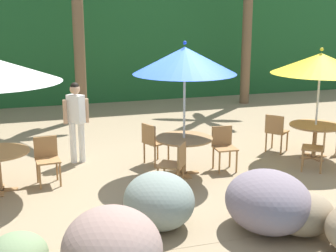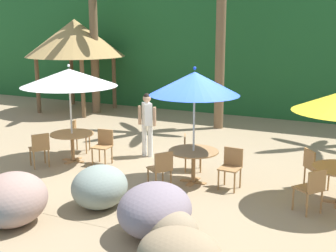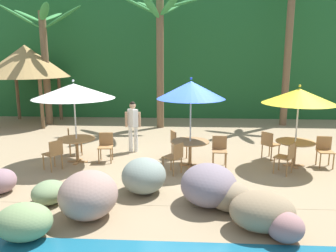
# 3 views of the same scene
# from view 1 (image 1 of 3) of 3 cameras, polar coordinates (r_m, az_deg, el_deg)

# --- Properties ---
(ground_plane) EXTENTS (120.00, 120.00, 0.00)m
(ground_plane) POSITION_cam_1_polar(r_m,az_deg,el_deg) (8.95, 1.26, -6.34)
(ground_plane) COLOR #937F60
(terrace_deck) EXTENTS (18.00, 5.20, 0.01)m
(terrace_deck) POSITION_cam_1_polar(r_m,az_deg,el_deg) (8.95, 1.26, -6.31)
(terrace_deck) COLOR #937F60
(terrace_deck) RESTS_ON ground
(foliage_backdrop) EXTENTS (28.00, 2.40, 6.00)m
(foliage_backdrop) POSITION_cam_1_polar(r_m,az_deg,el_deg) (17.16, -8.59, 13.49)
(foliage_backdrop) COLOR #1E5628
(foliage_backdrop) RESTS_ON ground
(rock_seawall) EXTENTS (16.42, 3.16, 0.94)m
(rock_seawall) POSITION_cam_1_polar(r_m,az_deg,el_deg) (6.32, 9.62, -11.87)
(rock_seawall) COLOR #9C6D6C
(rock_seawall) RESTS_ON ground
(chair_white_seaward) EXTENTS (0.46, 0.46, 0.87)m
(chair_white_seaward) POSITION_cam_1_polar(r_m,az_deg,el_deg) (8.78, -14.64, -3.66)
(chair_white_seaward) COLOR #9E7042
(chair_white_seaward) RESTS_ON ground
(umbrella_blue) EXTENTS (1.94, 1.94, 2.57)m
(umbrella_blue) POSITION_cam_1_polar(r_m,az_deg,el_deg) (8.63, 2.06, 8.03)
(umbrella_blue) COLOR silver
(umbrella_blue) RESTS_ON ground
(dining_table_blue) EXTENTS (1.10, 1.10, 0.74)m
(dining_table_blue) POSITION_cam_1_polar(r_m,az_deg,el_deg) (8.94, 1.97, -2.22)
(dining_table_blue) COLOR #A37547
(dining_table_blue) RESTS_ON ground
(chair_blue_seaward) EXTENTS (0.44, 0.45, 0.87)m
(chair_blue_seaward) POSITION_cam_1_polar(r_m,az_deg,el_deg) (9.31, 6.84, -2.29)
(chair_blue_seaward) COLOR #9E7042
(chair_blue_seaward) RESTS_ON ground
(chair_blue_inland) EXTENTS (0.56, 0.55, 0.87)m
(chair_blue_inland) POSITION_cam_1_polar(r_m,az_deg,el_deg) (9.53, -1.88, -1.81)
(chair_blue_inland) COLOR #9E7042
(chair_blue_inland) RESTS_ON ground
(chair_blue_left) EXTENTS (0.59, 0.59, 0.87)m
(chair_blue_left) POSITION_cam_1_polar(r_m,az_deg,el_deg) (8.16, 0.94, -4.54)
(chair_blue_left) COLOR #9E7042
(chair_blue_left) RESTS_ON ground
(umbrella_yellow) EXTENTS (2.04, 2.04, 2.37)m
(umbrella_yellow) POSITION_cam_1_polar(r_m,az_deg,el_deg) (10.17, 18.24, 7.31)
(umbrella_yellow) COLOR silver
(umbrella_yellow) RESTS_ON ground
(dining_table_yellow) EXTENTS (1.10, 1.10, 0.74)m
(dining_table_yellow) POSITION_cam_1_polar(r_m,az_deg,el_deg) (10.42, 17.64, -0.52)
(dining_table_yellow) COLOR #A37547
(dining_table_yellow) RESTS_ON ground
(chair_yellow_inland) EXTENTS (0.60, 0.59, 0.87)m
(chair_yellow_inland) POSITION_cam_1_polar(r_m,az_deg,el_deg) (10.63, 13.09, -0.51)
(chair_yellow_inland) COLOR #9E7042
(chair_yellow_inland) RESTS_ON ground
(chair_yellow_left) EXTENTS (0.59, 0.59, 0.87)m
(chair_yellow_left) POSITION_cam_1_polar(r_m,az_deg,el_deg) (9.62, 17.93, -2.35)
(chair_yellow_left) COLOR #9E7042
(chair_yellow_left) RESTS_ON ground
(waiter_in_white) EXTENTS (0.52, 0.39, 1.70)m
(waiter_in_white) POSITION_cam_1_polar(r_m,az_deg,el_deg) (9.73, -11.21, 1.13)
(waiter_in_white) COLOR white
(waiter_in_white) RESTS_ON ground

